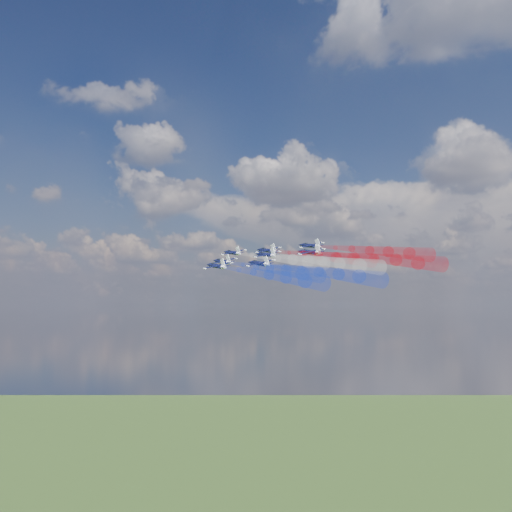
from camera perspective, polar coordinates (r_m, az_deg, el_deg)
The scene contains 16 objects.
jet_lead at distance 196.04m, azimuth -2.36°, elevation 0.32°, with size 9.53×11.92×3.18m, color black, non-canonical shape.
trail_lead at distance 172.92m, azimuth 2.23°, elevation -0.20°, with size 3.97×44.41×3.97m, color white, non-canonical shape.
jet_inner_left at distance 183.10m, azimuth -3.37°, elevation -0.57°, with size 9.53×11.92×3.18m, color black, non-canonical shape.
trail_inner_left at distance 159.79m, azimuth 1.45°, elevation -1.26°, with size 3.97×44.41×3.97m, color blue, non-canonical shape.
jet_inner_right at distance 190.73m, azimuth 1.11°, elevation 0.55°, with size 9.53×11.92×3.18m, color black, non-canonical shape.
trail_inner_right at distance 168.62m, azimuth 6.30°, elevation 0.04°, with size 3.97×44.41×3.97m, color red, non-canonical shape.
jet_outer_left at distance 168.34m, azimuth -3.94°, elevation -1.01°, with size 9.53×11.92×3.18m, color black, non-canonical shape.
trail_outer_left at distance 144.95m, azimuth 1.28°, elevation -1.85°, with size 3.97×44.41×3.97m, color blue, non-canonical shape.
jet_center_third at distance 177.70m, azimuth 1.00°, elevation 0.11°, with size 9.53×11.92×3.18m, color black, non-canonical shape.
trail_center_third at distance 155.64m, azimuth 6.61°, elevation -0.50°, with size 3.97×44.41×3.97m, color white, non-canonical shape.
jet_outer_right at distance 187.24m, azimuth 5.41°, elevation 1.03°, with size 9.53×11.92×3.18m, color black, non-canonical shape.
trail_outer_right at distance 166.51m, azimuth 11.25°, elevation 0.57°, with size 3.97×44.41×3.97m, color red, non-canonical shape.
jet_rear_left at distance 165.96m, azimuth 0.31°, elevation -0.75°, with size 9.53×11.92×3.18m, color black, non-canonical shape.
trail_rear_left at distance 143.78m, azimuth 6.28°, elevation -1.55°, with size 3.97×44.41×3.97m, color blue, non-canonical shape.
jet_rear_right at distance 173.34m, azimuth 5.38°, elevation 0.39°, with size 9.53×11.92×3.18m, color black, non-canonical shape.
trail_rear_right at distance 152.69m, azimuth 11.74°, elevation -0.20°, with size 3.97×44.41×3.97m, color red, non-canonical shape.
Camera 1 is at (114.04, -152.81, 157.17)m, focal length 40.09 mm.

